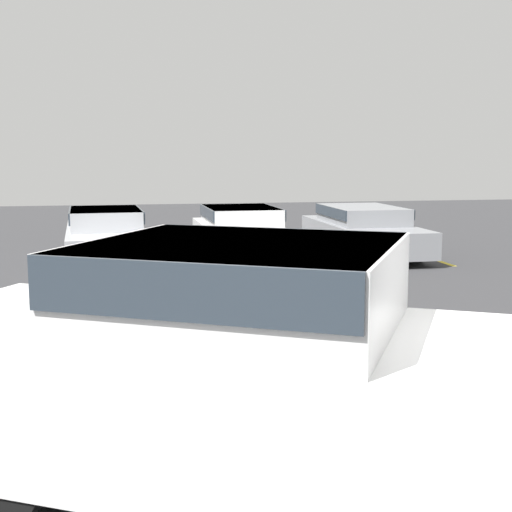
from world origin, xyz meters
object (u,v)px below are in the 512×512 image
(parked_sedan_a, at_px, (106,234))
(wheel_stop_curb, at_px, (134,245))
(parked_sedan_c, at_px, (363,229))
(pickup_truck, at_px, (283,375))
(parked_sedan_b, at_px, (241,231))

(parked_sedan_a, bearing_deg, wheel_stop_curb, 161.92)
(parked_sedan_c, bearing_deg, wheel_stop_curb, -114.22)
(pickup_truck, height_order, parked_sedan_c, pickup_truck)
(wheel_stop_curb, bearing_deg, parked_sedan_a, -105.42)
(pickup_truck, bearing_deg, parked_sedan_c, 97.10)
(parked_sedan_a, bearing_deg, pickup_truck, 3.93)
(parked_sedan_b, bearing_deg, wheel_stop_curb, -137.06)
(wheel_stop_curb, bearing_deg, pickup_truck, -87.31)
(parked_sedan_a, xyz_separation_m, wheel_stop_curb, (0.69, 2.49, -0.57))
(parked_sedan_a, height_order, wheel_stop_curb, parked_sedan_a)
(parked_sedan_a, relative_size, parked_sedan_c, 0.98)
(parked_sedan_b, height_order, parked_sedan_c, parked_sedan_b)
(parked_sedan_a, height_order, parked_sedan_c, parked_sedan_a)
(pickup_truck, distance_m, wheel_stop_curb, 14.25)
(parked_sedan_c, xyz_separation_m, wheel_stop_curb, (-5.44, 2.43, -0.56))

